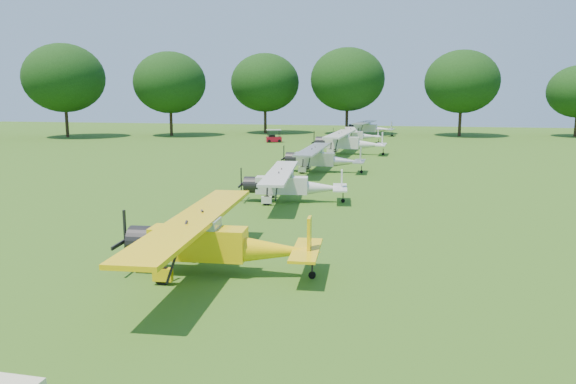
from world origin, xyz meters
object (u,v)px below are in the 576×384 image
aircraft_6 (355,134)px  aircraft_5 (347,141)px  aircraft_4 (321,157)px  aircraft_7 (369,127)px  golf_cart (273,138)px  aircraft_3 (290,182)px  aircraft_2 (213,239)px

aircraft_6 → aircraft_5: bearing=-96.1°
aircraft_4 → aircraft_7: 39.47m
aircraft_7 → golf_cart: aircraft_7 is taller
aircraft_4 → aircraft_6: aircraft_4 is taller
golf_cart → aircraft_4: bearing=-89.7°
golf_cart → aircraft_3: bearing=-96.2°
aircraft_2 → aircraft_3: 13.36m
aircraft_6 → aircraft_7: (0.95, 12.46, 0.18)m
aircraft_5 → golf_cart: size_ratio=5.57×
aircraft_2 → aircraft_6: 52.90m
aircraft_3 → golf_cart: size_ratio=4.62×
aircraft_5 → aircraft_6: size_ratio=1.25×
aircraft_4 → aircraft_7: (1.32, 39.45, 0.07)m
aircraft_4 → aircraft_5: aircraft_5 is taller
aircraft_6 → aircraft_7: size_ratio=0.86×
aircraft_2 → aircraft_4: 25.92m
aircraft_2 → aircraft_6: bearing=86.0°
aircraft_5 → aircraft_6: bearing=93.8°
aircraft_4 → aircraft_5: 13.57m
aircraft_2 → aircraft_3: bearing=86.3°
aircraft_4 → aircraft_5: (0.70, 13.55, 0.18)m
aircraft_4 → aircraft_6: 26.99m
aircraft_2 → aircraft_3: aircraft_2 is taller
aircraft_5 → golf_cart: bearing=133.3°
aircraft_6 → aircraft_4: bearing=-98.3°
aircraft_2 → aircraft_5: aircraft_5 is taller
aircraft_6 → aircraft_3: bearing=-97.9°
aircraft_5 → aircraft_7: bearing=91.0°
aircraft_3 → aircraft_6: 39.54m
aircraft_7 → golf_cart: bearing=-121.7°
aircraft_7 → aircraft_4: bearing=-84.6°
aircraft_5 → aircraft_6: 13.44m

